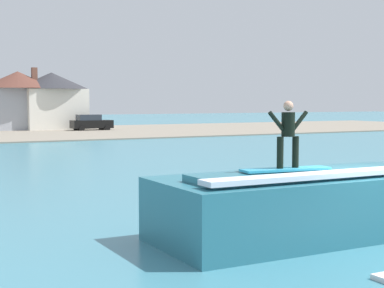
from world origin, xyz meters
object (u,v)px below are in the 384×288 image
surfer (288,131)px  car_far_shore (91,123)px  house_small_cottage (18,97)px  wave_crest (297,205)px  surfboard (286,169)px  house_gabled_white (52,98)px

surfer → car_far_shore: surfer is taller
house_small_cottage → surfer: bearing=-95.8°
wave_crest → car_far_shore: bearing=77.0°
wave_crest → surfboard: 1.18m
wave_crest → surfboard: size_ratio=3.13×
car_far_shore → house_small_cottage: (-6.82, 5.48, 2.89)m
wave_crest → surfboard: (-0.62, -0.33, 0.95)m
car_far_shore → house_gabled_white: size_ratio=0.53×
surfer → house_small_cottage: 58.88m
car_far_shore → house_gabled_white: 6.59m
surfboard → car_far_shore: car_far_shore is taller
surfer → house_small_cottage: bearing=84.2°
surfboard → house_small_cottage: 58.92m
wave_crest → surfer: 1.98m
surfboard → wave_crest: bearing=28.4°
surfboard → surfer: 0.92m
house_gabled_white → house_small_cottage: 3.83m
surfer → house_gabled_white: bearing=80.5°
surfer → car_far_shore: 54.62m
surfboard → car_far_shore: 54.62m
wave_crest → house_small_cottage: 58.57m
car_far_shore → house_small_cottage: size_ratio=0.54×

